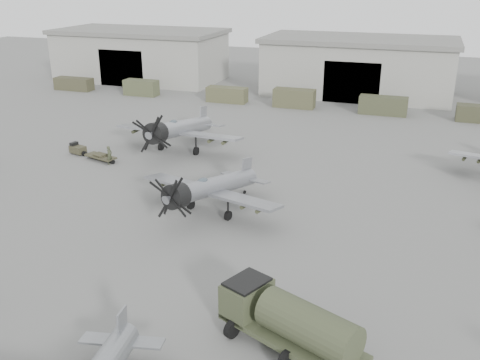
# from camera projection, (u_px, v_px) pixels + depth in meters

# --- Properties ---
(ground) EXTENTS (220.00, 220.00, 0.00)m
(ground) POSITION_uv_depth(u_px,v_px,m) (206.00, 317.00, 29.81)
(ground) COLOR #61615F
(ground) RESTS_ON ground
(hangar_left) EXTENTS (29.00, 14.80, 8.70)m
(hangar_left) POSITION_uv_depth(u_px,v_px,m) (141.00, 54.00, 94.36)
(hangar_left) COLOR gray
(hangar_left) RESTS_ON ground
(hangar_center) EXTENTS (29.00, 14.80, 8.70)m
(hangar_center) POSITION_uv_depth(u_px,v_px,m) (358.00, 66.00, 82.78)
(hangar_center) COLOR gray
(hangar_center) RESTS_ON ground
(support_truck_0) EXTENTS (6.33, 2.20, 1.99)m
(support_truck_0) POSITION_uv_depth(u_px,v_px,m) (74.00, 84.00, 86.85)
(support_truck_0) COLOR #3D3C28
(support_truck_0) RESTS_ON ground
(support_truck_1) EXTENTS (5.29, 2.20, 2.39)m
(support_truck_1) POSITION_uv_depth(u_px,v_px,m) (141.00, 88.00, 83.02)
(support_truck_1) COLOR #454A30
(support_truck_1) RESTS_ON ground
(support_truck_2) EXTENTS (5.94, 2.20, 2.20)m
(support_truck_2) POSITION_uv_depth(u_px,v_px,m) (227.00, 95.00, 78.71)
(support_truck_2) COLOR #4B4B31
(support_truck_2) RESTS_ON ground
(support_truck_3) EXTENTS (5.82, 2.20, 2.61)m
(support_truck_3) POSITION_uv_depth(u_px,v_px,m) (294.00, 98.00, 75.55)
(support_truck_3) COLOR #47472E
(support_truck_3) RESTS_ON ground
(support_truck_4) EXTENTS (6.34, 2.20, 2.42)m
(support_truck_4) POSITION_uv_depth(u_px,v_px,m) (383.00, 105.00, 71.84)
(support_truck_4) COLOR #3D402A
(support_truck_4) RESTS_ON ground
(support_truck_5) EXTENTS (5.89, 2.20, 2.13)m
(support_truck_5) POSITION_uv_depth(u_px,v_px,m) (480.00, 114.00, 68.19)
(support_truck_5) COLOR #383925
(support_truck_5) RESTS_ON ground
(aircraft_mid_1) EXTENTS (12.34, 11.11, 4.92)m
(aircraft_mid_1) POSITION_uv_depth(u_px,v_px,m) (207.00, 188.00, 41.55)
(aircraft_mid_1) COLOR gray
(aircraft_mid_1) RESTS_ON ground
(aircraft_far_0) EXTENTS (14.07, 12.66, 5.62)m
(aircraft_far_0) POSITION_uv_depth(u_px,v_px,m) (177.00, 129.00, 55.97)
(aircraft_far_0) COLOR #93959B
(aircraft_far_0) RESTS_ON ground
(fuel_tanker) EXTENTS (8.18, 5.46, 3.01)m
(fuel_tanker) POSITION_uv_depth(u_px,v_px,m) (290.00, 320.00, 26.66)
(fuel_tanker) COLOR #3B412A
(fuel_tanker) RESTS_ON ground
(tug_trailer) EXTENTS (6.20, 2.82, 1.23)m
(tug_trailer) POSITION_uv_depth(u_px,v_px,m) (86.00, 152.00, 55.58)
(tug_trailer) COLOR #393725
(tug_trailer) RESTS_ON ground
(ground_crew) EXTENTS (0.51, 0.72, 1.88)m
(ground_crew) POSITION_uv_depth(u_px,v_px,m) (110.00, 155.00, 53.14)
(ground_crew) COLOR #373C27
(ground_crew) RESTS_ON ground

